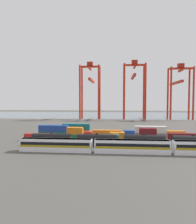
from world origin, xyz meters
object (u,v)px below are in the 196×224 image
(gantry_crane_central, at_px, (134,84))
(shipping_container_20, at_px, (170,134))
(gantry_crane_east, at_px, (179,86))
(shipping_container_8, at_px, (85,135))
(passenger_train, at_px, (132,146))
(shipping_container_6, at_px, (54,135))
(shipping_container_9, at_px, (117,135))
(shipping_container_19, at_px, (138,133))
(shipping_container_16, at_px, (76,133))
(gantry_crane_west, at_px, (90,85))
(freight_tank_row, at_px, (144,141))
(shipping_container_4, at_px, (148,139))

(gantry_crane_central, bearing_deg, shipping_container_20, -85.22)
(shipping_container_20, height_order, gantry_crane_east, gantry_crane_east)
(shipping_container_8, bearing_deg, passenger_train, -52.73)
(shipping_container_6, bearing_deg, shipping_container_9, 0.00)
(shipping_container_8, height_order, shipping_container_19, same)
(shipping_container_19, bearing_deg, shipping_container_16, 180.00)
(shipping_container_9, xyz_separation_m, gantry_crane_west, (-23.27, 97.52, 27.83))
(shipping_container_6, bearing_deg, gantry_crane_west, 88.28)
(shipping_container_6, bearing_deg, passenger_train, -36.78)
(shipping_container_9, xyz_separation_m, shipping_container_19, (8.89, 6.07, 0.00))
(gantry_crane_west, bearing_deg, shipping_container_20, -63.52)
(freight_tank_row, relative_size, shipping_container_19, 6.26)
(shipping_container_20, distance_m, gantry_crane_east, 100.42)
(shipping_container_8, relative_size, gantry_crane_central, 0.12)
(shipping_container_8, distance_m, shipping_container_20, 35.90)
(freight_tank_row, height_order, gantry_crane_west, gantry_crane_west)
(freight_tank_row, bearing_deg, gantry_crane_central, 87.02)
(shipping_container_4, xyz_separation_m, shipping_container_20, (11.09, 12.13, 0.00))
(shipping_container_9, distance_m, shipping_container_20, 23.09)
(shipping_container_19, relative_size, gantry_crane_east, 0.26)
(shipping_container_8, relative_size, shipping_container_20, 0.50)
(shipping_container_4, distance_m, gantry_crane_east, 115.15)
(freight_tank_row, height_order, shipping_container_9, freight_tank_row)
(gantry_crane_central, bearing_deg, shipping_container_16, -109.61)
(shipping_container_6, distance_m, gantry_crane_east, 128.55)
(gantry_crane_west, bearing_deg, shipping_container_4, -71.60)
(gantry_crane_east, bearing_deg, gantry_crane_central, -178.98)
(shipping_container_6, bearing_deg, shipping_container_4, -9.21)
(passenger_train, xyz_separation_m, shipping_container_19, (4.70, 28.79, -0.84))
(freight_tank_row, xyz_separation_m, shipping_container_4, (2.37, 8.40, -0.80))
(freight_tank_row, height_order, shipping_container_4, freight_tank_row)
(passenger_train, height_order, gantry_crane_east, gantry_crane_east)
(shipping_container_20, relative_size, gantry_crane_west, 0.25)
(shipping_container_6, height_order, gantry_crane_west, gantry_crane_west)
(shipping_container_9, distance_m, shipping_container_16, 18.90)
(passenger_train, distance_m, gantry_crane_east, 132.64)
(shipping_container_20, distance_m, gantry_crane_central, 96.12)
(gantry_crane_central, bearing_deg, shipping_container_19, -93.60)
(freight_tank_row, distance_m, gantry_crane_east, 123.45)
(shipping_container_16, xyz_separation_m, gantry_crane_east, (70.46, 92.04, 26.40))
(shipping_container_6, xyz_separation_m, shipping_container_20, (48.49, 6.07, 0.00))
(passenger_train, bearing_deg, shipping_container_19, 80.74)
(shipping_container_4, xyz_separation_m, shipping_container_9, (-11.19, 6.07, 0.00))
(shipping_container_19, bearing_deg, shipping_container_4, -79.25)
(shipping_container_9, bearing_deg, gantry_crane_east, 61.82)
(shipping_container_19, bearing_deg, shipping_container_9, -145.68)
(passenger_train, distance_m, gantry_crane_central, 123.82)
(shipping_container_4, height_order, shipping_container_16, same)
(shipping_container_16, bearing_deg, shipping_container_19, 0.00)
(shipping_container_16, xyz_separation_m, shipping_container_19, (26.79, 0.00, 0.00))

